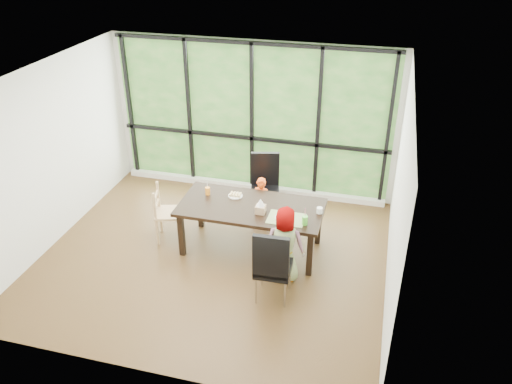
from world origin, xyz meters
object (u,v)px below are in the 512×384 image
at_px(chair_end_beech, 169,213).
at_px(white_mug, 320,210).
at_px(plate_far, 235,196).
at_px(dining_table, 251,228).
at_px(plate_near, 284,218).
at_px(child_toddler, 261,204).
at_px(tissue_box, 261,209).
at_px(orange_cup, 208,191).
at_px(child_older, 285,245).
at_px(chair_interior_leather, 273,263).
at_px(green_cup, 305,220).
at_px(chair_window_leather, 265,188).

bearing_deg(chair_end_beech, white_mug, -103.57).
height_order(plate_far, white_mug, white_mug).
relative_size(dining_table, plate_near, 7.88).
distance_m(child_toddler, white_mug, 1.19).
bearing_deg(plate_far, tissue_box, -37.39).
bearing_deg(tissue_box, white_mug, 14.37).
distance_m(orange_cup, tissue_box, 0.96).
bearing_deg(child_older, plate_far, -41.41).
xyz_separation_m(plate_near, orange_cup, (-1.26, 0.37, 0.05)).
relative_size(dining_table, chair_end_beech, 2.34).
bearing_deg(child_toddler, orange_cup, -138.42).
xyz_separation_m(chair_interior_leather, plate_far, (-0.87, 1.20, 0.22)).
bearing_deg(child_toddler, plate_far, -117.76).
bearing_deg(orange_cup, green_cup, -16.43).
height_order(child_older, orange_cup, child_older).
relative_size(child_older, green_cup, 8.73).
xyz_separation_m(child_toddler, plate_near, (0.54, -0.81, 0.31)).
height_order(plate_near, green_cup, green_cup).
height_order(chair_window_leather, plate_far, chair_window_leather).
bearing_deg(orange_cup, white_mug, -3.68).
bearing_deg(chair_end_beech, child_older, -121.34).
xyz_separation_m(dining_table, tissue_box, (0.18, -0.15, 0.43)).
height_order(dining_table, child_older, child_older).
relative_size(plate_far, white_mug, 2.52).
bearing_deg(dining_table, child_older, -42.37).
distance_m(plate_far, tissue_box, 0.61).
height_order(chair_window_leather, plate_near, chair_window_leather).
relative_size(dining_table, white_mug, 24.50).
bearing_deg(green_cup, tissue_box, 167.79).
height_order(dining_table, white_mug, white_mug).
xyz_separation_m(plate_far, white_mug, (1.30, -0.16, 0.04)).
bearing_deg(orange_cup, child_older, -28.61).
xyz_separation_m(dining_table, chair_end_beech, (-1.30, -0.03, 0.08)).
bearing_deg(green_cup, child_older, -128.62).
bearing_deg(green_cup, white_mug, 66.57).
height_order(chair_window_leather, child_toddler, chair_window_leather).
distance_m(dining_table, chair_window_leather, 0.98).
distance_m(child_toddler, green_cup, 1.29).
distance_m(chair_end_beech, child_toddler, 1.45).
relative_size(child_older, tissue_box, 8.21).
distance_m(dining_table, white_mug, 1.08).
relative_size(plate_far, tissue_box, 1.59).
height_order(chair_end_beech, child_toddler, chair_end_beech).
relative_size(plate_far, green_cup, 1.69).
bearing_deg(chair_end_beech, orange_cup, -86.55).
height_order(child_toddler, plate_far, child_toddler).
relative_size(chair_window_leather, green_cup, 8.43).
relative_size(chair_window_leather, plate_far, 4.99).
distance_m(dining_table, plate_near, 0.69).
relative_size(chair_interior_leather, child_older, 0.97).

